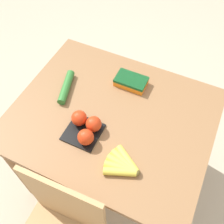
{
  "coord_description": "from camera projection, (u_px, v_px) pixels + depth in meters",
  "views": [
    {
      "loc": [
        -0.33,
        0.7,
        1.89
      ],
      "look_at": [
        0.0,
        0.0,
        0.79
      ],
      "focal_mm": 42.0,
      "sensor_mm": 36.0,
      "label": 1
    }
  ],
  "objects": [
    {
      "name": "tomato_pack",
      "position": [
        86.0,
        127.0,
        1.28
      ],
      "size": [
        0.17,
        0.17,
        0.09
      ],
      "color": "black",
      "rests_on": "dining_table"
    },
    {
      "name": "dining_table",
      "position": [
        112.0,
        127.0,
        1.47
      ],
      "size": [
        1.04,
        0.86,
        0.76
      ],
      "color": "olive",
      "rests_on": "ground_plane"
    },
    {
      "name": "ground_plane",
      "position": [
        112.0,
        171.0,
        1.99
      ],
      "size": [
        12.0,
        12.0,
        0.0
      ],
      "primitive_type": "plane",
      "color": "#B7A88E"
    },
    {
      "name": "banana_bunch",
      "position": [
        123.0,
        165.0,
        1.19
      ],
      "size": [
        0.17,
        0.17,
        0.04
      ],
      "color": "brown",
      "rests_on": "dining_table"
    },
    {
      "name": "carrot_bag",
      "position": [
        131.0,
        81.0,
        1.48
      ],
      "size": [
        0.18,
        0.11,
        0.05
      ],
      "color": "orange",
      "rests_on": "dining_table"
    },
    {
      "name": "cucumber_near",
      "position": [
        66.0,
        87.0,
        1.46
      ],
      "size": [
        0.1,
        0.22,
        0.04
      ],
      "color": "#2D702D",
      "rests_on": "dining_table"
    }
  ]
}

